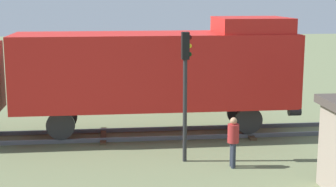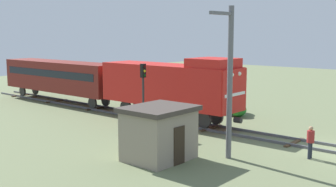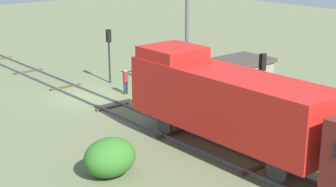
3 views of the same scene
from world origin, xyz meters
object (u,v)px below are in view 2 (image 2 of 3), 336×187
locomotive (171,84)px  relay_hut (159,133)px  catenary_mast (229,79)px  worker_near_track (311,140)px  passenger_car_leading (60,75)px  worker_by_signal (152,121)px  traffic_signal_mid (143,85)px

locomotive → relay_hut: 9.40m
locomotive → catenary_mast: catenary_mast is taller
worker_near_track → relay_hut: 7.76m
passenger_car_leading → worker_by_signal: (-4.20, -15.32, -1.53)m
traffic_signal_mid → worker_near_track: (1.00, -10.83, -2.08)m
locomotive → worker_near_track: (-2.40, -11.33, -1.78)m
passenger_car_leading → worker_near_track: bearing=-95.6°
traffic_signal_mid → worker_by_signal: 2.68m
passenger_car_leading → worker_near_track: passenger_car_leading is taller
passenger_car_leading → traffic_signal_mid: bearing=-103.8°
catenary_mast → relay_hut: (-2.44, 2.57, -2.72)m
worker_by_signal → locomotive: bearing=-130.7°
relay_hut → traffic_signal_mid: bearing=50.6°
traffic_signal_mid → worker_near_track: bearing=-84.7°
traffic_signal_mid → locomotive: bearing=8.4°
worker_near_track → catenary_mast: catenary_mast is taller
relay_hut → worker_by_signal: bearing=46.7°
passenger_car_leading → relay_hut: (-7.50, -18.82, -1.13)m
locomotive → worker_by_signal: bearing=-154.7°
traffic_signal_mid → relay_hut: size_ratio=1.27×
relay_hut → locomotive: bearing=36.2°
locomotive → relay_hut: bearing=-143.8°
locomotive → catenary_mast: (-5.06, -8.06, 1.34)m
worker_near_track → catenary_mast: (-2.66, 3.27, 3.12)m
locomotive → traffic_signal_mid: 3.45m
worker_by_signal → catenary_mast: bearing=105.9°
locomotive → worker_by_signal: 4.97m
catenary_mast → relay_hut: 4.47m
locomotive → worker_by_signal: (-4.20, -1.99, -1.78)m
worker_near_track → relay_hut: bearing=120.2°
catenary_mast → worker_near_track: bearing=-50.8°
passenger_car_leading → locomotive: bearing=-90.0°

